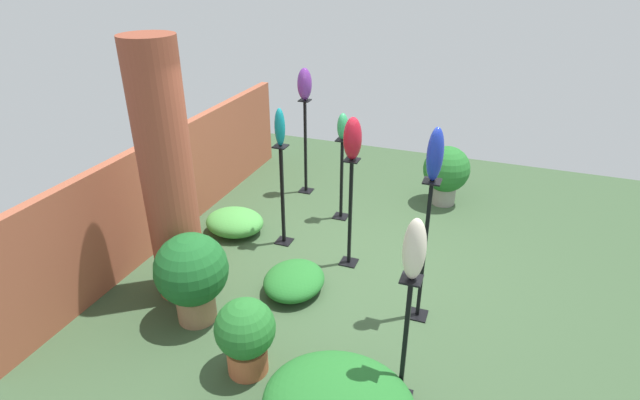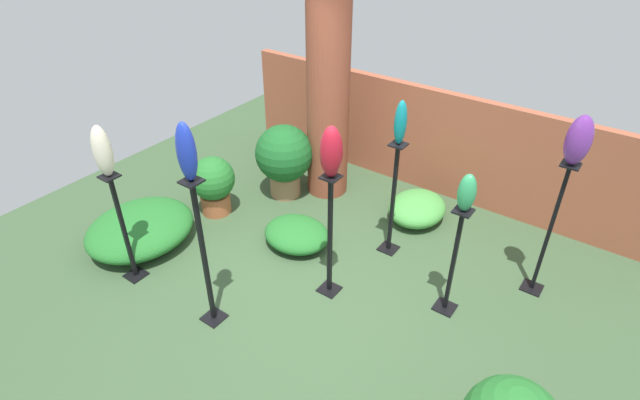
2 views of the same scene
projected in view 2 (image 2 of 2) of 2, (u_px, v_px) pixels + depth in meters
The scene contains 20 objects.
ground_plane at pixel (324, 289), 5.09m from camera, with size 8.00×8.00×0.00m, color #385133.
brick_wall_back at pixel (434, 142), 6.35m from camera, with size 5.60×0.12×1.37m, color #9E5138.
brick_pillar at pixel (328, 92), 5.94m from camera, with size 0.52×0.52×2.73m, color brown.
pedestal_teal at pixel (393, 204), 5.30m from camera, with size 0.20×0.20×1.32m.
pedestal_ruby at pixel (330, 242), 4.74m from camera, with size 0.20×0.20×1.35m.
pedestal_violet at pixel (548, 236), 4.73m from camera, with size 0.20×0.20×1.46m.
pedestal_cobalt at pixel (205, 261), 4.37m from camera, with size 0.20×0.20×1.54m.
pedestal_ivory at pixel (125, 233), 4.95m from camera, with size 0.20×0.20×1.23m.
pedestal_jade at pixel (453, 267), 4.58m from camera, with size 0.20×0.20×1.16m.
art_vase_teal at pixel (401, 123), 4.77m from camera, with size 0.12×0.13×0.46m, color #0F727A.
art_vase_ruby at pixel (331, 152), 4.21m from camera, with size 0.20×0.20×0.48m, color maroon.
art_vase_violet at pixel (579, 140), 4.17m from camera, with size 0.21×0.21×0.46m, color #6B2D8C.
art_vase_cobalt at pixel (187, 152), 3.78m from camera, with size 0.16×0.15×0.50m, color #192D9E.
art_vase_ivory at pixel (102, 151), 4.45m from camera, with size 0.16×0.17×0.51m, color beige.
art_vase_jade at pixel (467, 193), 4.14m from camera, with size 0.16×0.14×0.35m, color #2D9356.
potted_plant_near_pillar at pixel (284, 157), 6.29m from camera, with size 0.73×0.73×0.97m.
potted_plant_front_left at pixel (213, 183), 6.03m from camera, with size 0.54×0.54×0.75m.
foliage_bed_east at pixel (417, 208), 6.03m from camera, with size 0.66×0.78×0.32m, color #479942.
foliage_bed_west at pixel (140, 229), 5.64m from camera, with size 1.10×1.23×0.38m, color #236B28.
foliage_bed_center at pixel (297, 234), 5.64m from camera, with size 0.76×0.66×0.27m, color #236B28.
Camera 2 is at (2.15, -3.06, 3.57)m, focal length 28.00 mm.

